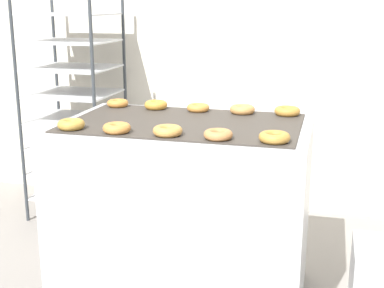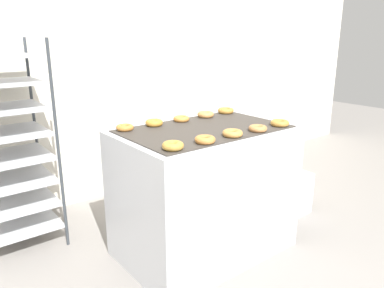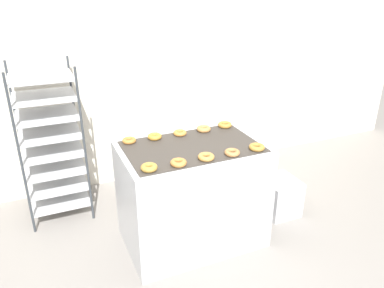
% 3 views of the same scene
% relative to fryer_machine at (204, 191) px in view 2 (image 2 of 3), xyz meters
% --- Properties ---
extents(wall_back, '(8.00, 0.05, 2.80)m').
position_rel_fryer_machine_xyz_m(wall_back, '(-0.00, 1.46, 0.91)').
color(wall_back, silver).
rests_on(wall_back, ground_plane).
extents(fryer_machine, '(1.26, 0.82, 0.98)m').
position_rel_fryer_machine_xyz_m(fryer_machine, '(0.00, 0.00, 0.00)').
color(fryer_machine, '#B7BABF').
rests_on(fryer_machine, ground_plane).
extents(baking_rack_cart, '(0.60, 0.59, 1.62)m').
position_rel_fryer_machine_xyz_m(baking_rack_cart, '(-1.12, 1.00, 0.33)').
color(baking_rack_cart, '#33383D').
rests_on(baking_rack_cart, ground_plane).
extents(glaze_bin, '(0.35, 0.39, 0.39)m').
position_rel_fryer_machine_xyz_m(glaze_bin, '(1.04, 0.04, -0.30)').
color(glaze_bin, '#B7BABF').
rests_on(glaze_bin, ground_plane).
extents(donut_near_leftmost, '(0.13, 0.13, 0.05)m').
position_rel_fryer_machine_xyz_m(donut_near_leftmost, '(-0.48, -0.29, 0.52)').
color(donut_near_leftmost, '#A98035').
rests_on(donut_near_leftmost, fryer_machine).
extents(donut_near_left, '(0.13, 0.13, 0.04)m').
position_rel_fryer_machine_xyz_m(donut_near_left, '(-0.25, -0.30, 0.51)').
color(donut_near_left, '#B87636').
rests_on(donut_near_left, fryer_machine).
extents(donut_near_center, '(0.14, 0.14, 0.04)m').
position_rel_fryer_machine_xyz_m(donut_near_center, '(-0.00, -0.29, 0.51)').
color(donut_near_center, '#B6813D').
rests_on(donut_near_center, fryer_machine).
extents(donut_near_right, '(0.13, 0.13, 0.04)m').
position_rel_fryer_machine_xyz_m(donut_near_right, '(0.24, -0.30, 0.51)').
color(donut_near_right, '#AB723F').
rests_on(donut_near_right, fryer_machine).
extents(donut_near_rightmost, '(0.14, 0.14, 0.04)m').
position_rel_fryer_machine_xyz_m(donut_near_rightmost, '(0.48, -0.29, 0.51)').
color(donut_near_rightmost, '#A87832').
rests_on(donut_near_rightmost, fryer_machine).
extents(donut_far_leftmost, '(0.12, 0.12, 0.04)m').
position_rel_fryer_machine_xyz_m(donut_far_leftmost, '(-0.48, 0.30, 0.51)').
color(donut_far_leftmost, '#B47330').
rests_on(donut_far_leftmost, fryer_machine).
extents(donut_far_left, '(0.13, 0.13, 0.05)m').
position_rel_fryer_machine_xyz_m(donut_far_left, '(-0.25, 0.29, 0.52)').
color(donut_far_left, '#B7812F').
rests_on(donut_far_left, fryer_machine).
extents(donut_far_center, '(0.13, 0.13, 0.04)m').
position_rel_fryer_machine_xyz_m(donut_far_center, '(-0.00, 0.29, 0.51)').
color(donut_far_center, '#BE7D36').
rests_on(donut_far_center, fryer_machine).
extents(donut_far_right, '(0.14, 0.14, 0.04)m').
position_rel_fryer_machine_xyz_m(donut_far_right, '(0.25, 0.29, 0.52)').
color(donut_far_right, '#B67E43').
rests_on(donut_far_right, fryer_machine).
extents(donut_far_rightmost, '(0.14, 0.14, 0.04)m').
position_rel_fryer_machine_xyz_m(donut_far_rightmost, '(0.49, 0.30, 0.51)').
color(donut_far_rightmost, '#AA7830').
rests_on(donut_far_rightmost, fryer_machine).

